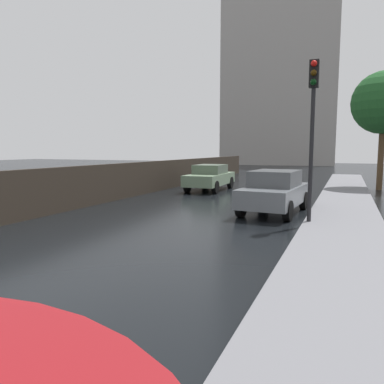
{
  "coord_description": "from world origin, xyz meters",
  "views": [
    {
      "loc": [
        5.12,
        -3.52,
        2.26
      ],
      "look_at": [
        0.33,
        7.89,
        0.82
      ],
      "focal_mm": 34.58,
      "sensor_mm": 36.0,
      "label": 1
    }
  ],
  "objects_px": {
    "car_green_near_kerb": "(210,177)",
    "car_grey_far_ahead": "(275,191)",
    "traffic_light": "(313,112)",
    "street_tree_near": "(384,103)"
  },
  "relations": [
    {
      "from": "car_grey_far_ahead",
      "to": "street_tree_near",
      "type": "distance_m",
      "value": 11.27
    },
    {
      "from": "car_green_near_kerb",
      "to": "car_grey_far_ahead",
      "type": "relative_size",
      "value": 1.06
    },
    {
      "from": "car_green_near_kerb",
      "to": "car_grey_far_ahead",
      "type": "distance_m",
      "value": 7.49
    },
    {
      "from": "car_green_near_kerb",
      "to": "traffic_light",
      "type": "relative_size",
      "value": 0.94
    },
    {
      "from": "car_grey_far_ahead",
      "to": "street_tree_near",
      "type": "height_order",
      "value": "street_tree_near"
    },
    {
      "from": "car_grey_far_ahead",
      "to": "street_tree_near",
      "type": "xyz_separation_m",
      "value": [
        4.01,
        9.76,
        3.95
      ]
    },
    {
      "from": "traffic_light",
      "to": "street_tree_near",
      "type": "xyz_separation_m",
      "value": [
        2.66,
        11.66,
        1.42
      ]
    },
    {
      "from": "car_grey_far_ahead",
      "to": "traffic_light",
      "type": "relative_size",
      "value": 0.89
    },
    {
      "from": "car_green_near_kerb",
      "to": "street_tree_near",
      "type": "height_order",
      "value": "street_tree_near"
    },
    {
      "from": "street_tree_near",
      "to": "car_green_near_kerb",
      "type": "bearing_deg",
      "value": -155.92
    }
  ]
}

